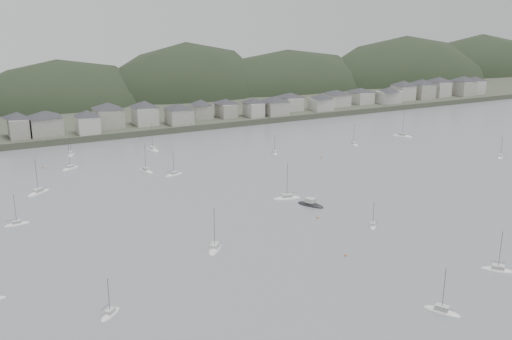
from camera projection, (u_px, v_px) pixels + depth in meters
ground at (405, 273)px, 132.71m from camera, size 900.00×900.00×0.00m
far_shore_land at (105, 97)px, 383.94m from camera, size 900.00×250.00×3.00m
forested_ridge at (123, 122)px, 367.75m from camera, size 851.55×103.94×102.57m
waterfront_town at (246, 105)px, 309.20m from camera, size 451.48×28.46×12.92m
moored_fleet at (257, 202)px, 180.42m from camera, size 241.62×178.97×13.39m
motor_launch_far at (311, 205)px, 178.00m from camera, size 6.98×9.68×4.17m
mooring_buoys at (335, 194)px, 188.52m from camera, size 164.74×136.40×0.70m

